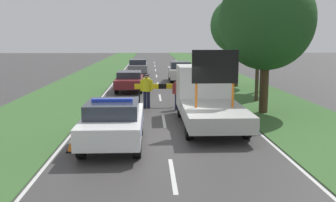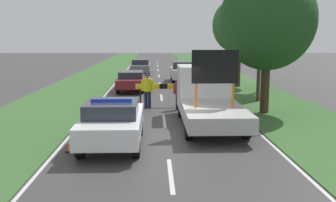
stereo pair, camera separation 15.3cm
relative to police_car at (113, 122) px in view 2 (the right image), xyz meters
name	(u,v)px [view 2 (the right image)]	position (x,y,z in m)	size (l,w,h in m)	color
ground_plane	(166,138)	(1.80, 0.82, -0.80)	(160.00, 160.00, 0.00)	#3D3A3A
lane_markings	(160,86)	(1.80, 15.94, -0.79)	(7.10, 68.32, 0.01)	silver
grass_verge_left	(90,79)	(-4.14, 20.82, -0.78)	(4.67, 120.00, 0.03)	#38602D
grass_verge_right	(228,79)	(7.74, 20.82, -0.78)	(4.67, 120.00, 0.03)	#38602D
police_car	(113,122)	(0.00, 0.00, 0.00)	(1.90, 4.58, 1.59)	white
work_truck	(207,96)	(3.60, 3.49, 0.32)	(2.28, 6.33, 3.10)	white
road_barrier	(159,88)	(1.65, 7.38, 0.17)	(2.47, 0.08, 1.18)	black
police_officer	(148,88)	(1.04, 6.92, 0.24)	(0.62, 0.40, 1.74)	#191E38
pedestrian_civilian	(179,91)	(2.59, 6.45, 0.12)	(0.56, 0.36, 1.57)	#191E38
traffic_cone_near_police	(197,98)	(3.72, 8.40, -0.52)	(0.41, 0.41, 0.56)	black
traffic_cone_centre_front	(72,143)	(-1.21, -0.68, -0.53)	(0.39, 0.39, 0.54)	black
queued_car_wagon_maroon	(131,80)	(-0.17, 13.60, -0.09)	(1.76, 4.54, 1.32)	maroon
queued_car_van_white	(182,72)	(3.64, 19.00, 0.03)	(1.77, 4.21, 1.63)	silver
queued_car_suv_grey	(141,67)	(0.04, 25.39, -0.02)	(1.78, 4.66, 1.48)	slate
roadside_tree_near_left	(268,20)	(6.58, 5.39, 3.53)	(4.39, 4.39, 6.65)	#42301E
roadside_tree_near_right	(239,26)	(7.44, 15.52, 3.59)	(3.79, 3.79, 6.40)	#42301E
roadside_tree_mid_left	(267,6)	(8.58, 12.54, 4.75)	(3.57, 3.57, 7.46)	#42301E
utility_pole	(260,22)	(7.18, 8.83, 3.57)	(1.20, 0.20, 8.49)	#473828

